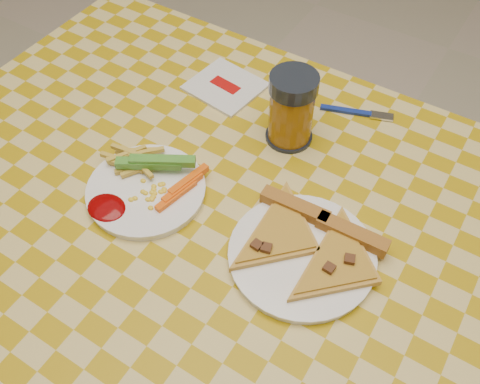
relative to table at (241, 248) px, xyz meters
The scene contains 8 objects.
table is the anchor object (origin of this frame).
plate_left 0.19m from the table, 169.45° to the right, with size 0.20×0.20×0.01m, color white.
plate_right 0.14m from the table, ahead, with size 0.22×0.22×0.01m, color white.
fries_veggies 0.20m from the table, behind, with size 0.20×0.19×0.04m.
pizza_slices 0.15m from the table, ahead, with size 0.25×0.23×0.02m.
drink_glass 0.26m from the table, 97.47° to the left, with size 0.09×0.09×0.14m.
napkin 0.35m from the table, 127.15° to the left, with size 0.15×0.14×0.01m.
fork 0.35m from the table, 80.91° to the left, with size 0.14×0.06×0.01m.
Camera 1 is at (0.27, -0.43, 1.46)m, focal length 40.00 mm.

